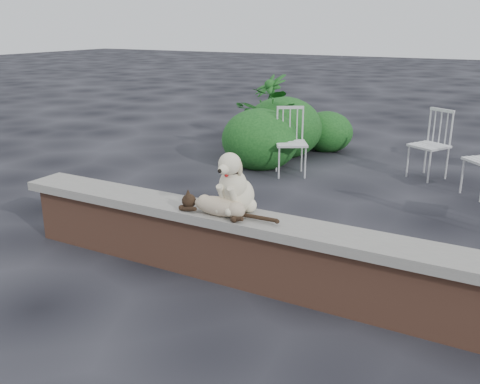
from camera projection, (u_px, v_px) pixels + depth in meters
The scene contains 10 objects.
ground at pixel (339, 306), 4.00m from camera, with size 60.00×60.00×0.00m, color black.
brick_wall at pixel (341, 276), 3.92m from camera, with size 6.00×0.30×0.50m, color brown.
capstone at pixel (344, 240), 3.83m from camera, with size 6.20×0.40×0.08m, color slate.
dog at pixel (237, 181), 4.22m from camera, with size 0.34×0.45×0.52m, color beige, non-canonical shape.
cat at pixel (219, 205), 4.18m from camera, with size 1.02×0.24×0.17m, color tan, non-canonical shape.
chair_a at pixel (291, 142), 7.28m from camera, with size 0.56×0.56×0.94m, color silver, non-canonical shape.
chair_b at pixel (429, 144), 7.14m from camera, with size 0.56×0.56×0.94m, color silver, non-canonical shape.
potted_plant_a at pixel (269, 121), 8.39m from camera, with size 0.98×0.85×1.09m, color #124116.
potted_plant_b at pixel (270, 109), 9.20m from camera, with size 0.67×0.67×1.20m, color #124116.
shrubbery at pixel (283, 133), 8.22m from camera, with size 1.56×2.42×0.99m.
Camera 1 is at (1.05, -3.46, 2.05)m, focal length 39.44 mm.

